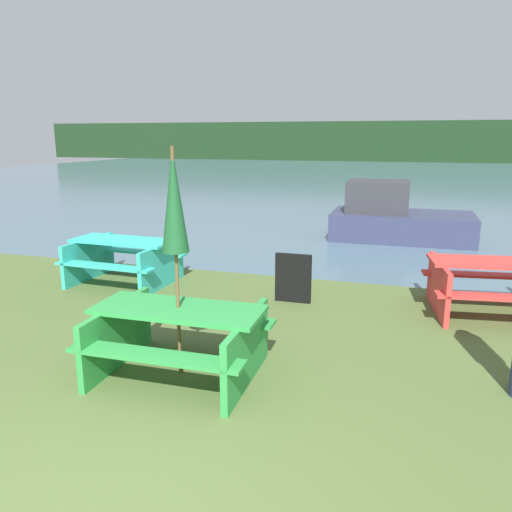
% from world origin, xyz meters
% --- Properties ---
extents(water, '(60.00, 50.00, 0.00)m').
position_xyz_m(water, '(0.00, 31.42, -0.00)').
color(water, slate).
rests_on(water, ground_plane).
extents(far_treeline, '(80.00, 1.60, 4.00)m').
position_xyz_m(far_treeline, '(0.00, 51.42, 2.00)').
color(far_treeline, '#193319').
rests_on(far_treeline, water).
extents(picnic_table_green, '(1.78, 1.40, 0.74)m').
position_xyz_m(picnic_table_green, '(-0.33, 2.41, 0.46)').
color(picnic_table_green, green).
rests_on(picnic_table_green, ground_plane).
extents(picnic_table_teal, '(1.80, 1.45, 0.77)m').
position_xyz_m(picnic_table_teal, '(-2.72, 5.23, 0.46)').
color(picnic_table_teal, '#33B7A8').
rests_on(picnic_table_teal, ground_plane).
extents(picnic_table_red, '(1.95, 1.60, 0.79)m').
position_xyz_m(picnic_table_red, '(3.12, 5.37, 0.47)').
color(picnic_table_red, red).
rests_on(picnic_table_red, ground_plane).
extents(umbrella_darkgreen, '(0.27, 0.27, 2.38)m').
position_xyz_m(umbrella_darkgreen, '(-0.33, 2.41, 1.84)').
color(umbrella_darkgreen, brown).
rests_on(umbrella_darkgreen, ground_plane).
extents(boat, '(3.35, 1.79, 1.42)m').
position_xyz_m(boat, '(1.61, 10.57, 0.51)').
color(boat, '#333856').
rests_on(boat, water).
extents(signboard, '(0.55, 0.08, 0.75)m').
position_xyz_m(signboard, '(0.28, 5.10, 0.38)').
color(signboard, black).
rests_on(signboard, ground_plane).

